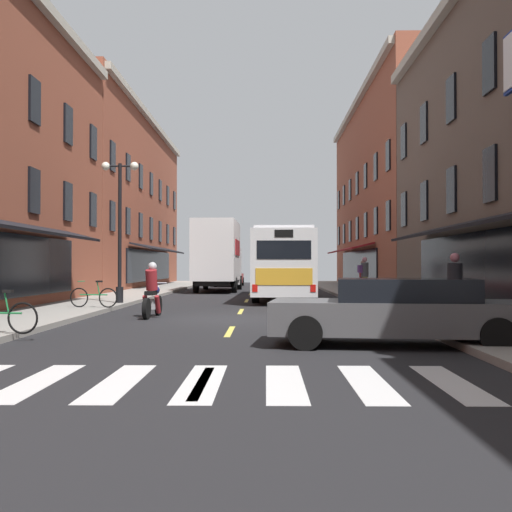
{
  "coord_description": "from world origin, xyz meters",
  "views": [
    {
      "loc": [
        0.85,
        -18.41,
        1.55
      ],
      "look_at": [
        0.41,
        9.98,
        1.98
      ],
      "focal_mm": 44.41,
      "sensor_mm": 36.0,
      "label": 1
    }
  ],
  "objects_px": {
    "pedestrian_near": "(364,275)",
    "transit_bus": "(284,264)",
    "box_truck": "(218,256)",
    "bicycle_near": "(94,297)",
    "street_lamp_twin": "(120,225)",
    "pedestrian_far": "(363,276)",
    "sedan_mid": "(229,276)",
    "motorcycle_rider": "(152,294)",
    "sedan_near": "(398,311)",
    "pedestrian_mid": "(455,287)"
  },
  "relations": [
    {
      "from": "pedestrian_near",
      "to": "transit_bus",
      "type": "bearing_deg",
      "value": -100.43
    },
    {
      "from": "pedestrian_near",
      "to": "box_truck",
      "type": "bearing_deg",
      "value": -148.98
    },
    {
      "from": "bicycle_near",
      "to": "street_lamp_twin",
      "type": "xyz_separation_m",
      "value": [
        0.25,
        2.72,
        2.61
      ]
    },
    {
      "from": "transit_bus",
      "to": "pedestrian_far",
      "type": "bearing_deg",
      "value": 37.35
    },
    {
      "from": "sedan_mid",
      "to": "motorcycle_rider",
      "type": "height_order",
      "value": "motorcycle_rider"
    },
    {
      "from": "box_truck",
      "to": "pedestrian_far",
      "type": "xyz_separation_m",
      "value": [
        7.95,
        -4.66,
        -1.13
      ]
    },
    {
      "from": "pedestrian_near",
      "to": "pedestrian_far",
      "type": "bearing_deg",
      "value": 159.18
    },
    {
      "from": "motorcycle_rider",
      "to": "bicycle_near",
      "type": "height_order",
      "value": "motorcycle_rider"
    },
    {
      "from": "bicycle_near",
      "to": "street_lamp_twin",
      "type": "height_order",
      "value": "street_lamp_twin"
    },
    {
      "from": "box_truck",
      "to": "bicycle_near",
      "type": "relative_size",
      "value": 5.0
    },
    {
      "from": "transit_bus",
      "to": "street_lamp_twin",
      "type": "xyz_separation_m",
      "value": [
        -6.44,
        -6.09,
        1.47
      ]
    },
    {
      "from": "sedan_near",
      "to": "pedestrian_far",
      "type": "xyz_separation_m",
      "value": [
        2.53,
        21.01,
        0.32
      ]
    },
    {
      "from": "motorcycle_rider",
      "to": "pedestrian_near",
      "type": "bearing_deg",
      "value": 54.67
    },
    {
      "from": "box_truck",
      "to": "street_lamp_twin",
      "type": "xyz_separation_m",
      "value": [
        -2.71,
        -13.98,
        0.99
      ]
    },
    {
      "from": "pedestrian_near",
      "to": "street_lamp_twin",
      "type": "height_order",
      "value": "street_lamp_twin"
    },
    {
      "from": "transit_bus",
      "to": "pedestrian_far",
      "type": "relative_size",
      "value": 7.49
    },
    {
      "from": "motorcycle_rider",
      "to": "pedestrian_mid",
      "type": "height_order",
      "value": "pedestrian_mid"
    },
    {
      "from": "transit_bus",
      "to": "motorcycle_rider",
      "type": "xyz_separation_m",
      "value": [
        -4.26,
        -11.22,
        -0.94
      ]
    },
    {
      "from": "bicycle_near",
      "to": "pedestrian_far",
      "type": "relative_size",
      "value": 1.02
    },
    {
      "from": "box_truck",
      "to": "sedan_mid",
      "type": "relative_size",
      "value": 1.74
    },
    {
      "from": "sedan_near",
      "to": "pedestrian_mid",
      "type": "xyz_separation_m",
      "value": [
        2.02,
        3.11,
        0.35
      ]
    },
    {
      "from": "sedan_mid",
      "to": "pedestrian_mid",
      "type": "xyz_separation_m",
      "value": [
        7.33,
        -32.02,
        0.28
      ]
    },
    {
      "from": "sedan_near",
      "to": "bicycle_near",
      "type": "bearing_deg",
      "value": 133.03
    },
    {
      "from": "pedestrian_near",
      "to": "street_lamp_twin",
      "type": "relative_size",
      "value": 0.34
    },
    {
      "from": "sedan_near",
      "to": "pedestrian_near",
      "type": "relative_size",
      "value": 2.73
    },
    {
      "from": "box_truck",
      "to": "bicycle_near",
      "type": "distance_m",
      "value": 17.04
    },
    {
      "from": "transit_bus",
      "to": "pedestrian_near",
      "type": "xyz_separation_m",
      "value": [
        3.84,
        0.21,
        -0.54
      ]
    },
    {
      "from": "transit_bus",
      "to": "sedan_mid",
      "type": "distance_m",
      "value": 17.74
    },
    {
      "from": "street_lamp_twin",
      "to": "pedestrian_far",
      "type": "bearing_deg",
      "value": 41.16
    },
    {
      "from": "pedestrian_near",
      "to": "pedestrian_far",
      "type": "relative_size",
      "value": 1.09
    },
    {
      "from": "box_truck",
      "to": "pedestrian_far",
      "type": "relative_size",
      "value": 5.08
    },
    {
      "from": "sedan_mid",
      "to": "pedestrian_near",
      "type": "distance_m",
      "value": 18.68
    },
    {
      "from": "transit_bus",
      "to": "street_lamp_twin",
      "type": "relative_size",
      "value": 2.32
    },
    {
      "from": "box_truck",
      "to": "pedestrian_mid",
      "type": "distance_m",
      "value": 23.79
    },
    {
      "from": "pedestrian_far",
      "to": "motorcycle_rider",
      "type": "bearing_deg",
      "value": -37.56
    },
    {
      "from": "pedestrian_far",
      "to": "box_truck",
      "type": "bearing_deg",
      "value": -127.51
    },
    {
      "from": "pedestrian_mid",
      "to": "street_lamp_twin",
      "type": "distance_m",
      "value": 13.46
    },
    {
      "from": "sedan_near",
      "to": "bicycle_near",
      "type": "height_order",
      "value": "sedan_near"
    },
    {
      "from": "pedestrian_near",
      "to": "pedestrian_mid",
      "type": "height_order",
      "value": "pedestrian_near"
    },
    {
      "from": "street_lamp_twin",
      "to": "box_truck",
      "type": "bearing_deg",
      "value": 79.04
    },
    {
      "from": "transit_bus",
      "to": "pedestrian_near",
      "type": "bearing_deg",
      "value": 3.15
    },
    {
      "from": "box_truck",
      "to": "sedan_mid",
      "type": "height_order",
      "value": "box_truck"
    },
    {
      "from": "pedestrian_mid",
      "to": "street_lamp_twin",
      "type": "height_order",
      "value": "street_lamp_twin"
    },
    {
      "from": "transit_bus",
      "to": "box_truck",
      "type": "xyz_separation_m",
      "value": [
        -3.73,
        7.89,
        0.47
      ]
    },
    {
      "from": "box_truck",
      "to": "sedan_mid",
      "type": "xyz_separation_m",
      "value": [
        0.12,
        9.45,
        -1.38
      ]
    },
    {
      "from": "bicycle_near",
      "to": "box_truck",
      "type": "bearing_deg",
      "value": 79.96
    },
    {
      "from": "box_truck",
      "to": "pedestrian_near",
      "type": "relative_size",
      "value": 4.65
    },
    {
      "from": "motorcycle_rider",
      "to": "pedestrian_near",
      "type": "relative_size",
      "value": 1.14
    },
    {
      "from": "transit_bus",
      "to": "pedestrian_near",
      "type": "relative_size",
      "value": 6.86
    },
    {
      "from": "sedan_mid",
      "to": "pedestrian_far",
      "type": "height_order",
      "value": "pedestrian_far"
    }
  ]
}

